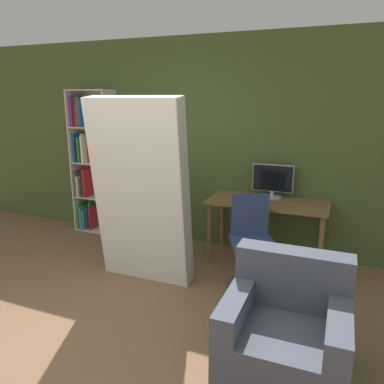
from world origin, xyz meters
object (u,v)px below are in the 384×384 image
mattress_near (141,193)px  bookshelf (91,163)px  armchair (286,331)px  monitor (273,181)px  office_chair (251,249)px

mattress_near → bookshelf: bearing=142.0°
armchair → mattress_near: bearing=152.9°
monitor → armchair: 2.17m
office_chair → mattress_near: mattress_near is taller
mattress_near → armchair: mattress_near is taller
office_chair → monitor: bearing=86.8°
office_chair → mattress_near: 1.30m
office_chair → armchair: size_ratio=1.13×
monitor → mattress_near: size_ratio=0.25×
office_chair → armchair: office_chair is taller
monitor → bookshelf: bearing=-179.9°
armchair → office_chair: bearing=114.2°
mattress_near → armchair: size_ratio=2.32×
office_chair → mattress_near: bearing=-162.0°
office_chair → bookshelf: 2.79m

